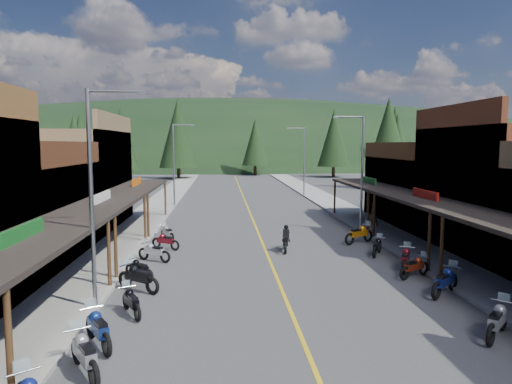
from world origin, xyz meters
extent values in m
plane|color=#38383A|center=(0.00, 0.00, 0.00)|extent=(220.00, 220.00, 0.00)
cube|color=gold|center=(0.00, 20.00, 0.01)|extent=(0.15, 90.00, 0.01)
cube|color=gray|center=(-8.70, 20.00, 0.07)|extent=(3.40, 94.00, 0.15)
cube|color=gray|center=(8.70, 20.00, 0.07)|extent=(3.40, 94.00, 0.15)
cube|color=black|center=(-8.70, -7.90, 3.00)|extent=(3.20, 10.20, 0.18)
cylinder|color=#472D19|center=(-7.20, -12.40, 1.50)|extent=(0.16, 0.16, 3.00)
cylinder|color=#472D19|center=(-7.20, -3.40, 1.50)|extent=(0.16, 0.16, 3.00)
cube|color=#14591E|center=(-8.70, -7.90, 3.20)|extent=(0.12, 3.00, 0.70)
cube|color=#3F2111|center=(-10.15, 1.70, 3.10)|extent=(0.30, 9.00, 6.20)
cube|color=black|center=(-8.70, 1.70, 3.00)|extent=(3.20, 9.00, 0.18)
cylinder|color=#472D19|center=(-7.20, -2.20, 1.50)|extent=(0.16, 0.16, 3.00)
cylinder|color=#472D19|center=(-7.20, 5.60, 1.50)|extent=(0.16, 0.16, 3.00)
cube|color=silver|center=(-8.70, 1.70, 3.20)|extent=(0.12, 3.00, 0.70)
cube|color=brown|center=(-14.00, 11.30, 3.50)|extent=(8.00, 10.20, 7.00)
cube|color=brown|center=(-10.15, 11.30, 4.10)|extent=(0.30, 10.20, 8.20)
cube|color=black|center=(-8.70, 11.30, 3.00)|extent=(3.20, 10.20, 0.18)
cylinder|color=#472D19|center=(-7.20, 6.80, 1.50)|extent=(0.16, 0.16, 3.00)
cylinder|color=#472D19|center=(-7.20, 15.80, 1.50)|extent=(0.16, 0.16, 3.00)
cube|color=#CC590C|center=(-8.70, 11.30, 3.20)|extent=(0.12, 3.00, 0.70)
cylinder|color=#472D19|center=(7.20, -3.40, 1.50)|extent=(0.16, 0.16, 3.00)
cube|color=#562B19|center=(10.15, 1.70, 4.10)|extent=(0.30, 9.00, 8.20)
cube|color=black|center=(8.70, 1.70, 3.00)|extent=(3.20, 9.00, 0.18)
cylinder|color=#472D19|center=(7.20, -2.20, 1.50)|extent=(0.16, 0.16, 3.00)
cylinder|color=#472D19|center=(7.20, 5.60, 1.50)|extent=(0.16, 0.16, 3.00)
cube|color=#B2140F|center=(8.70, 1.70, 3.20)|extent=(0.12, 3.00, 0.70)
cube|color=#4C2D16|center=(14.00, 11.30, 2.50)|extent=(8.00, 10.20, 5.00)
cube|color=#4C2D16|center=(10.15, 11.30, 3.10)|extent=(0.30, 10.20, 6.20)
cube|color=black|center=(8.70, 11.30, 3.00)|extent=(3.20, 10.20, 0.18)
cylinder|color=#472D19|center=(7.20, 6.80, 1.50)|extent=(0.16, 0.16, 3.00)
cylinder|color=#472D19|center=(7.20, 15.80, 1.50)|extent=(0.16, 0.16, 3.00)
cube|color=#14591E|center=(8.70, 11.30, 3.20)|extent=(0.12, 3.00, 0.70)
cylinder|color=gray|center=(-7.10, -6.00, 4.00)|extent=(0.16, 0.16, 8.00)
cylinder|color=gray|center=(-6.10, -6.00, 7.90)|extent=(2.00, 0.10, 0.10)
cube|color=gray|center=(-5.20, -6.00, 7.85)|extent=(0.35, 0.18, 0.12)
cylinder|color=gray|center=(-7.10, 22.00, 4.00)|extent=(0.16, 0.16, 8.00)
cylinder|color=gray|center=(-6.10, 22.00, 7.90)|extent=(2.00, 0.10, 0.10)
cube|color=gray|center=(-5.20, 22.00, 7.85)|extent=(0.35, 0.18, 0.12)
cylinder|color=gray|center=(7.10, 8.00, 4.00)|extent=(0.16, 0.16, 8.00)
cylinder|color=gray|center=(6.10, 8.00, 7.90)|extent=(2.00, 0.10, 0.10)
cube|color=gray|center=(5.20, 8.00, 7.85)|extent=(0.35, 0.18, 0.12)
cylinder|color=gray|center=(7.10, 30.00, 4.00)|extent=(0.16, 0.16, 8.00)
cylinder|color=gray|center=(6.10, 30.00, 7.90)|extent=(2.00, 0.10, 0.10)
cube|color=gray|center=(5.20, 30.00, 7.85)|extent=(0.35, 0.18, 0.12)
ellipsoid|color=black|center=(0.00, 135.00, 0.00)|extent=(310.00, 140.00, 60.00)
cylinder|color=black|center=(-40.00, 62.00, 1.00)|extent=(0.60, 0.60, 2.00)
cone|color=black|center=(-40.00, 62.00, 6.50)|extent=(5.04, 5.04, 9.00)
cylinder|color=black|center=(-24.00, 70.00, 1.00)|extent=(0.60, 0.60, 2.00)
cone|color=black|center=(-24.00, 70.00, 7.25)|extent=(5.88, 5.88, 10.50)
cylinder|color=black|center=(-10.00, 58.00, 1.00)|extent=(0.60, 0.60, 2.00)
cone|color=black|center=(-10.00, 58.00, 8.00)|extent=(6.72, 6.72, 12.00)
cylinder|color=black|center=(4.00, 66.00, 1.00)|extent=(0.60, 0.60, 2.00)
cone|color=black|center=(4.00, 66.00, 6.50)|extent=(5.04, 5.04, 9.00)
cylinder|color=black|center=(18.00, 60.00, 1.00)|extent=(0.60, 0.60, 2.00)
cone|color=black|center=(18.00, 60.00, 7.25)|extent=(5.88, 5.88, 10.50)
cylinder|color=black|center=(34.00, 72.00, 1.00)|extent=(0.60, 0.60, 2.00)
cone|color=black|center=(34.00, 72.00, 8.00)|extent=(6.72, 6.72, 12.00)
cylinder|color=black|center=(46.00, 64.00, 1.00)|extent=(0.60, 0.60, 2.00)
cone|color=black|center=(46.00, 64.00, 6.50)|extent=(5.04, 5.04, 9.00)
cylinder|color=black|center=(-32.00, 76.00, 1.00)|extent=(0.60, 0.60, 2.00)
cone|color=black|center=(-32.00, 76.00, 7.25)|extent=(5.88, 5.88, 10.50)
cylinder|color=black|center=(-22.00, 40.00, 1.00)|extent=(0.60, 0.60, 2.00)
cone|color=black|center=(-22.00, 40.00, 6.00)|extent=(4.48, 4.48, 8.00)
cylinder|color=black|center=(24.00, 45.00, 1.00)|extent=(0.60, 0.60, 2.00)
cone|color=black|center=(24.00, 45.00, 6.40)|extent=(4.93, 4.93, 8.80)
cylinder|color=black|center=(-18.00, 50.00, 1.00)|extent=(0.60, 0.60, 2.00)
cone|color=black|center=(-18.00, 50.00, 6.80)|extent=(5.38, 5.38, 9.60)
cylinder|color=black|center=(20.00, 38.00, 1.00)|extent=(0.60, 0.60, 2.00)
cone|color=black|center=(20.00, 38.00, 7.20)|extent=(5.82, 5.82, 10.40)
imported|color=brown|center=(8.38, 9.29, 1.02)|extent=(0.85, 0.50, 1.74)
camera|label=1|loc=(-2.46, -22.48, 6.06)|focal=32.00mm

